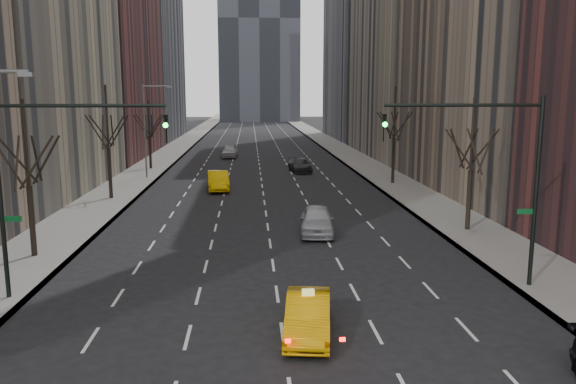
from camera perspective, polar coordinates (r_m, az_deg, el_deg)
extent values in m
cube|color=slate|center=(81.39, -11.79, 3.97)|extent=(4.50, 320.00, 0.15)
cube|color=slate|center=(81.70, 5.53, 4.16)|extent=(4.50, 320.00, 0.15)
cylinder|color=black|center=(30.89, -24.58, -2.67)|extent=(0.28, 0.28, 3.57)
cylinder|color=black|center=(30.35, -25.10, 4.56)|extent=(0.16, 0.16, 4.25)
cylinder|color=black|center=(31.16, -24.17, 3.08)|extent=(0.42, 1.80, 2.52)
cylinder|color=black|center=(30.42, -23.36, 2.99)|extent=(1.74, 0.72, 2.52)
cylinder|color=black|center=(29.68, -24.17, 2.78)|extent=(1.46, 1.25, 2.52)
cylinder|color=black|center=(29.70, -25.83, 2.66)|extent=(0.42, 1.80, 2.52)
cylinder|color=black|center=(30.46, -26.60, 2.76)|extent=(1.74, 0.72, 2.52)
cylinder|color=black|center=(31.18, -25.75, 2.97)|extent=(1.46, 1.25, 2.52)
cylinder|color=black|center=(45.94, -17.64, 1.88)|extent=(0.28, 0.28, 3.99)
cylinder|color=black|center=(45.57, -17.93, 7.33)|extent=(0.16, 0.16, 4.75)
cylinder|color=black|center=(46.41, -17.42, 5.98)|extent=(0.42, 1.80, 2.52)
cylinder|color=black|center=(45.73, -16.78, 5.96)|extent=(1.74, 0.72, 2.52)
cylinder|color=black|center=(44.94, -17.20, 5.87)|extent=(1.46, 1.25, 2.52)
cylinder|color=black|center=(44.84, -18.30, 5.81)|extent=(0.42, 1.80, 2.52)
cylinder|color=black|center=(45.54, -18.93, 5.83)|extent=(1.74, 0.72, 2.52)
cylinder|color=black|center=(46.32, -18.48, 5.91)|extent=(1.46, 1.25, 2.52)
cylinder|color=black|center=(63.48, -13.82, 3.87)|extent=(0.28, 0.28, 3.36)
cylinder|color=black|center=(63.22, -13.96, 7.19)|extent=(0.16, 0.16, 4.00)
cylinder|color=black|center=(64.06, -13.67, 6.54)|extent=(0.42, 1.80, 2.52)
cylinder|color=black|center=(63.41, -13.16, 6.53)|extent=(1.74, 0.72, 2.52)
cylinder|color=black|center=(62.60, -13.42, 6.48)|extent=(1.46, 1.25, 2.52)
cylinder|color=black|center=(62.45, -14.20, 6.44)|extent=(0.42, 1.80, 2.52)
cylinder|color=black|center=(63.11, -14.70, 6.45)|extent=(1.74, 0.72, 2.52)
cylinder|color=black|center=(63.91, -14.43, 6.50)|extent=(1.46, 1.25, 2.52)
cylinder|color=black|center=(35.30, 17.89, -0.77)|extent=(0.28, 0.28, 3.57)
cylinder|color=black|center=(34.82, 18.23, 5.56)|extent=(0.16, 0.16, 4.25)
cylinder|color=black|center=(35.73, 17.87, 4.23)|extent=(0.42, 1.80, 2.52)
cylinder|color=black|center=(35.47, 19.19, 4.12)|extent=(1.74, 0.72, 2.52)
cylinder|color=black|center=(34.64, 19.50, 3.98)|extent=(1.46, 1.25, 2.52)
cylinder|color=black|center=(34.06, 18.44, 3.95)|extent=(0.42, 1.80, 2.52)
cylinder|color=black|center=(34.33, 17.08, 4.06)|extent=(1.74, 0.72, 2.52)
cylinder|color=black|center=(35.17, 16.82, 4.21)|extent=(1.46, 1.25, 2.52)
cylinder|color=black|center=(52.22, 10.64, 3.09)|extent=(0.28, 0.28, 3.99)
cylinder|color=black|center=(51.90, 10.79, 7.89)|extent=(0.16, 0.16, 4.75)
cylinder|color=black|center=(52.80, 10.68, 6.68)|extent=(0.42, 1.80, 2.52)
cylinder|color=black|center=(52.44, 11.53, 6.63)|extent=(1.74, 0.72, 2.52)
cylinder|color=black|center=(51.58, 11.62, 6.57)|extent=(1.46, 1.25, 2.52)
cylinder|color=black|center=(51.09, 10.83, 6.57)|extent=(0.42, 1.80, 2.52)
cylinder|color=black|center=(51.46, 9.96, 6.62)|extent=(1.74, 0.72, 2.52)
cylinder|color=black|center=(52.32, 9.90, 6.67)|extent=(1.46, 1.25, 2.52)
cylinder|color=black|center=(24.58, -27.19, -0.64)|extent=(0.18, 0.18, 8.00)
cylinder|color=black|center=(23.14, -20.42, 8.22)|extent=(6.50, 0.14, 0.14)
imported|color=black|center=(22.48, -12.27, 6.29)|extent=(0.18, 0.22, 1.10)
sphere|color=#0CFF33|center=(22.29, -12.35, 6.64)|extent=(0.20, 0.20, 0.20)
cube|color=#0C5926|center=(24.57, -26.19, -2.47)|extent=(0.70, 0.04, 0.22)
cylinder|color=black|center=(25.48, 23.89, -0.05)|extent=(0.18, 0.18, 8.00)
cylinder|color=black|center=(23.81, 17.48, 8.42)|extent=(6.50, 0.14, 0.14)
imported|color=black|center=(22.87, 9.71, 6.43)|extent=(0.18, 0.22, 1.10)
sphere|color=#0CFF33|center=(22.69, 9.83, 6.78)|extent=(0.20, 0.20, 0.20)
cube|color=#0C5926|center=(25.44, 22.96, -1.84)|extent=(0.70, 0.04, 0.22)
cube|color=slate|center=(21.61, -25.08, 10.77)|extent=(0.50, 0.22, 0.15)
cylinder|color=slate|center=(56.24, -14.35, 5.99)|extent=(0.16, 0.16, 9.00)
cylinder|color=slate|center=(55.91, -13.20, 10.43)|extent=(2.60, 0.14, 0.14)
cube|color=slate|center=(55.73, -11.96, 10.38)|extent=(0.50, 0.22, 0.15)
imported|color=#D99504|center=(19.71, 2.04, -12.39)|extent=(2.04, 4.44, 1.41)
imported|color=#AFB1B8|center=(33.36, 2.96, -2.86)|extent=(2.41, 5.00, 1.64)
imported|color=#FCC205|center=(48.77, -7.10, 1.14)|extent=(2.17, 5.12, 1.64)
imported|color=#28282D|center=(60.05, 1.21, 2.75)|extent=(2.50, 5.09, 1.42)
imported|color=#B8B8B8|center=(73.98, -5.94, 4.13)|extent=(2.18, 4.87, 1.63)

